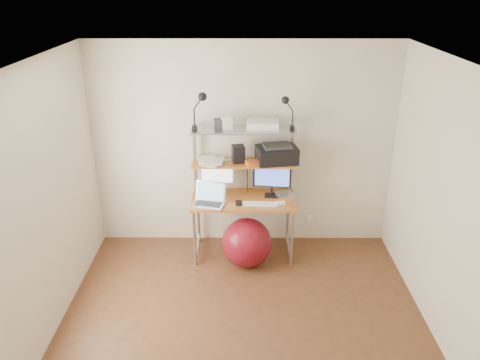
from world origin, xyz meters
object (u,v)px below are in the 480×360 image
(monitor_silver, at_px, (217,175))
(laptop, at_px, (210,199))
(exercise_ball, at_px, (247,243))
(monitor_black, at_px, (272,178))
(printer, at_px, (277,154))

(monitor_silver, distance_m, laptop, 0.32)
(exercise_ball, bearing_deg, monitor_black, 47.91)
(monitor_silver, xyz_separation_m, laptop, (-0.08, -0.24, -0.19))
(laptop, relative_size, exercise_ball, 0.71)
(laptop, height_order, printer, printer)
(monitor_silver, relative_size, exercise_ball, 0.80)
(monitor_silver, distance_m, monitor_black, 0.64)
(monitor_black, relative_size, exercise_ball, 0.77)
(monitor_black, bearing_deg, laptop, -156.16)
(monitor_silver, xyz_separation_m, exercise_ball, (0.34, -0.36, -0.70))
(printer, bearing_deg, laptop, -172.40)
(monitor_silver, height_order, printer, printer)
(monitor_black, xyz_separation_m, laptop, (-0.72, -0.21, -0.17))
(monitor_silver, bearing_deg, monitor_black, -21.15)
(monitor_black, distance_m, printer, 0.30)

